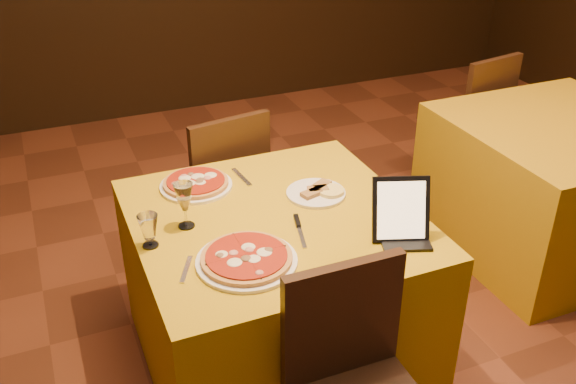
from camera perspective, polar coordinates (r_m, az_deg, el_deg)
name	(u,v)px	position (r m, az deg, el deg)	size (l,w,h in m)	color
floor	(429,383)	(2.97, 12.46, -16.21)	(6.00, 7.00, 0.01)	#5E2D19
main_table	(275,291)	(2.76, -1.13, -8.82)	(1.10, 1.10, 0.75)	#BF950C
side_table	(552,186)	(3.82, 22.42, 0.48)	(1.10, 1.10, 0.75)	#AE800B
chair_main_far	(216,187)	(3.38, -6.40, 0.41)	(0.47, 0.47, 0.91)	black
chair_side_far	(463,119)	(4.34, 15.31, 6.29)	(0.45, 0.45, 0.91)	black
pizza_near	(247,259)	(2.28, -3.70, -5.99)	(0.36, 0.36, 0.03)	white
pizza_far	(196,184)	(2.77, -8.18, 0.70)	(0.31, 0.31, 0.03)	white
cutlet_dish	(316,192)	(2.69, 2.50, 0.00)	(0.25, 0.25, 0.03)	white
wine_glass	(185,205)	(2.46, -9.17, -1.17)	(0.08, 0.08, 0.19)	#DDCC7E
water_glass	(149,231)	(2.39, -12.26, -3.41)	(0.08, 0.08, 0.13)	silver
tablet	(401,209)	(2.39, 10.00, -1.51)	(0.21, 0.02, 0.24)	black
knife	(301,234)	(2.43, 1.13, -3.73)	(0.20, 0.02, 0.01)	#B7B7BE
fork_near	(186,269)	(2.27, -9.03, -6.79)	(0.16, 0.02, 0.01)	#B0B1B7
fork_far	(241,177)	(2.83, -4.16, 1.34)	(0.18, 0.02, 0.01)	#BCBAC2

